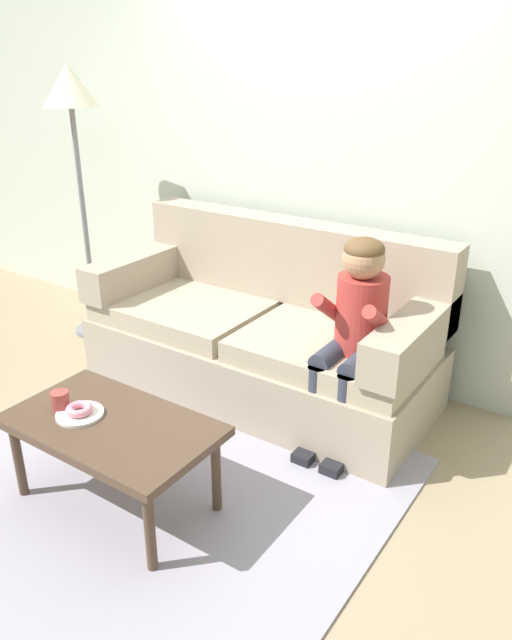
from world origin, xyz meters
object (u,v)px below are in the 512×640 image
Objects in this scene: floor_lamp at (72,113)px; coffee_table at (112,431)px; person_child at (354,324)px; donut at (79,409)px; couch at (264,335)px; mug at (60,401)px.

coffee_table is at bearing -39.60° from floor_lamp.
person_child is 1.37m from donut.
person_child is (0.68, -0.21, 0.32)m from couch.
floor_lamp is at bearing -179.92° from couch.
mug is at bearing -168.23° from coffee_table.
floor_lamp reaches higher than person_child.
couch is at bearing 80.91° from mug.
donut is 0.06× the size of floor_lamp.
floor_lamp reaches higher than coffee_table.
donut is at bearing -43.38° from floor_lamp.
donut is at bearing 6.98° from mug.
person_child reaches higher than mug.
person_child reaches higher than donut.
couch is 1.87× the size of person_child.
person_child is at bearing 59.14° from coffee_table.
donut is 1.33× the size of mug.
person_child is 2.36m from floor_lamp.
couch reaches higher than donut.
mug is at bearing -99.09° from couch.
mug is 0.05× the size of floor_lamp.
coffee_table is at bearing -120.86° from person_child.
mug is (-0.26, -0.05, 0.09)m from coffee_table.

